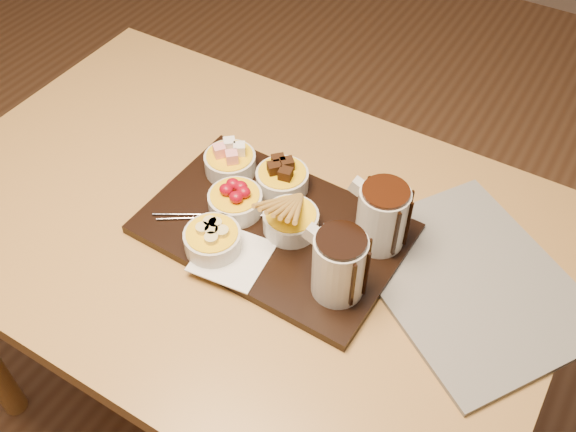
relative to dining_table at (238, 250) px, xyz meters
The scene contains 13 objects.
ground 0.65m from the dining_table, ahead, with size 5.00×5.00×0.00m, color brown.
dining_table is the anchor object (origin of this frame).
serving_board 0.14m from the dining_table, ahead, with size 0.46×0.30×0.02m, color black.
napkin 0.16m from the dining_table, 56.95° to the right, with size 0.12×0.12×0.00m, color white.
bowl_marshmallows 0.17m from the dining_table, 127.52° to the left, with size 0.10×0.10×0.04m, color beige.
bowl_cake 0.17m from the dining_table, 64.44° to the left, with size 0.10×0.10×0.04m, color beige.
bowl_strawberries 0.14m from the dining_table, 30.22° to the left, with size 0.10×0.10×0.04m, color beige.
bowl_biscotti 0.18m from the dining_table, ahead, with size 0.10×0.10×0.04m, color beige.
bowl_bananas 0.17m from the dining_table, 77.11° to the right, with size 0.10×0.10×0.04m, color beige.
pitcher_dark_chocolate 0.31m from the dining_table, 13.38° to the right, with size 0.09×0.09×0.12m, color silver.
pitcher_milk_chocolate 0.32m from the dining_table, 15.23° to the left, with size 0.09×0.09×0.12m, color silver.
fondue_skewers 0.12m from the dining_table, 107.05° to the right, with size 0.26×0.03×0.01m, color silver, non-canonical shape.
newspaper 0.45m from the dining_table, 10.59° to the left, with size 0.39×0.31×0.01m, color beige.
Camera 1 is at (0.50, -0.64, 1.63)m, focal length 40.00 mm.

